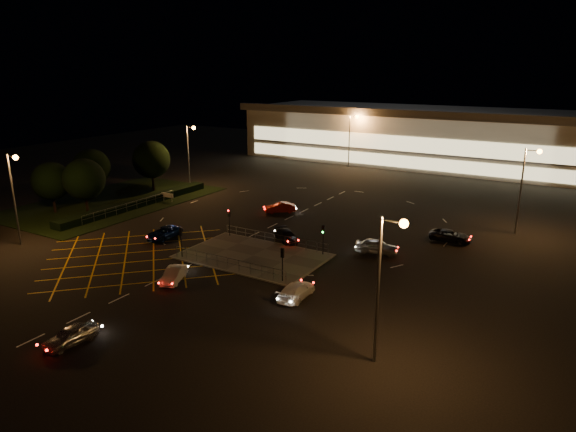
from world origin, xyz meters
The scene contains 27 objects.
ground centered at (0.00, 0.00, 0.00)m, with size 180.00×180.00×0.00m, color black.
pedestrian_island centered at (2.00, -2.00, 0.06)m, with size 14.00×9.00×0.12m, color #4C4944.
grass_verge centered at (-28.00, 6.00, 0.04)m, with size 18.00×30.00×0.08m, color black.
hedge centered at (-23.00, 6.00, 0.50)m, with size 2.00×26.00×1.00m, color black.
supermarket centered at (0.00, 61.95, 5.31)m, with size 72.00×26.50×10.50m.
streetlight_sw centered at (-21.56, -12.00, 6.56)m, with size 1.78×0.56×10.03m.
streetlight_se centered at (20.44, -14.00, 6.56)m, with size 1.78×0.56×10.03m.
streetlight_nw centered at (-23.56, 18.00, 6.56)m, with size 1.78×0.56×10.03m.
streetlight_ne centered at (24.44, 20.00, 6.56)m, with size 1.78×0.56×10.03m.
streetlight_far_left centered at (-9.56, 48.00, 6.56)m, with size 1.78×0.56×10.03m.
signal_sw centered at (-4.00, -5.99, 2.37)m, with size 0.28×0.30×3.15m.
signal_se centered at (8.00, -5.99, 2.37)m, with size 0.28×0.30×3.15m.
signal_nw centered at (-4.00, 1.99, 2.37)m, with size 0.28×0.30×3.15m.
signal_ne centered at (8.00, 1.99, 2.37)m, with size 0.28×0.30×3.15m.
tree_a centered at (-30.00, -2.00, 4.33)m, with size 5.04×5.04×6.86m.
tree_b centered at (-32.00, 6.00, 4.64)m, with size 5.40×5.40×7.35m.
tree_c centered at (-28.00, 14.00, 4.95)m, with size 5.76×5.76×7.84m.
tree_d centered at (-34.00, 20.00, 4.02)m, with size 4.68×4.68×6.37m.
tree_e centered at (-26.00, 0.00, 4.64)m, with size 5.40×5.40×7.35m.
car_near_silver centered at (0.89, -22.80, 0.66)m, with size 1.56×3.87×1.32m, color #AFB1B6.
car_queue_white centered at (-0.55, -10.90, 0.64)m, with size 1.35×3.86×1.27m, color silver.
car_left_blue centered at (-10.01, -2.34, 0.64)m, with size 2.11×4.59×1.27m, color navy.
car_far_dkgrey centered at (2.44, 3.95, 0.61)m, with size 1.72×4.24×1.23m, color black.
car_right_silver centered at (12.53, 5.46, 0.76)m, with size 1.79×4.44×1.51m, color #AFB2B7.
car_circ_red centered at (-4.34, 13.55, 0.68)m, with size 1.43×4.11×1.35m, color maroon.
car_east_grey centered at (18.17, 13.25, 0.64)m, with size 2.12×4.59×1.28m, color black.
car_approach_white centered at (10.71, -8.22, 0.65)m, with size 1.83×4.50×1.31m, color silver.
Camera 1 is at (30.42, -42.55, 18.69)m, focal length 32.00 mm.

